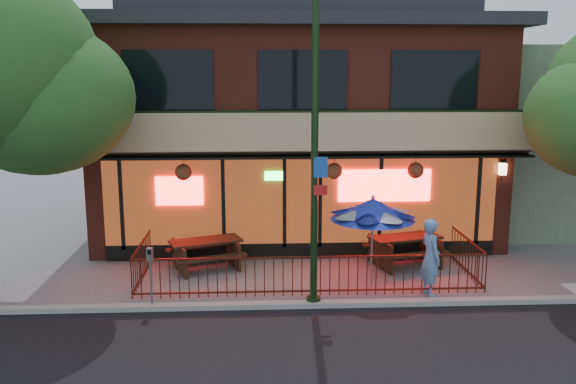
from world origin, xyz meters
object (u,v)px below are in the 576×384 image
street_light (315,169)px  parking_meter_near (150,268)px  picnic_table_right (405,246)px  patio_umbrella (373,209)px  pedestrian (430,257)px  picnic_table_left (206,250)px

street_light → parking_meter_near: bearing=-178.8°
picnic_table_right → patio_umbrella: patio_umbrella is taller
picnic_table_right → patio_umbrella: 2.55m
patio_umbrella → pedestrian: patio_umbrella is taller
street_light → picnic_table_right: size_ratio=3.13×
street_light → picnic_table_right: (2.76, 2.80, -2.61)m
street_light → picnic_table_right: 4.72m
picnic_table_left → pedestrian: (5.45, -2.27, 0.41)m
street_light → picnic_table_left: 4.64m
picnic_table_right → parking_meter_near: bearing=-155.7°
parking_meter_near → street_light: bearing=1.2°
street_light → picnic_table_left: street_light is taller
picnic_table_left → patio_umbrella: bearing=-21.8°
picnic_table_left → patio_umbrella: 4.72m
picnic_table_right → pedestrian: size_ratio=1.19×
street_light → pedestrian: size_ratio=3.74×
street_light → patio_umbrella: 2.21m
picnic_table_left → picnic_table_right: (5.41, 0.03, 0.01)m
picnic_table_left → parking_meter_near: (-0.98, -2.85, 0.44)m
pedestrian → parking_meter_near: pedestrian is taller
picnic_table_right → pedestrian: pedestrian is taller
picnic_table_right → pedestrian: (0.04, -2.30, 0.40)m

